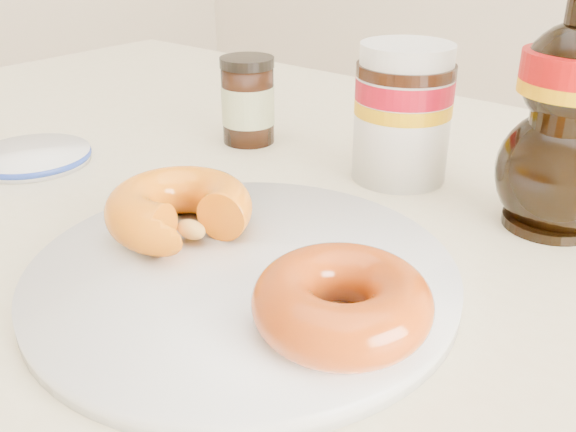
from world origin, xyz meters
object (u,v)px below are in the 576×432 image
Objects in this scene: dark_jar at (248,101)px; plate at (242,275)px; dining_table at (268,291)px; nutella_jar at (403,108)px; donut_whole at (342,302)px; donut_bitten at (179,209)px; syrup_bottle at (570,112)px; blue_rim_saucer at (32,156)px.

plate is at bearing -48.16° from dark_jar.
nutella_jar is at bearing 71.25° from dining_table.
dark_jar is at bearing 131.84° from plate.
donut_whole reaches higher than dining_table.
donut_bitten is at bearing 171.60° from donut_whole.
donut_bitten is (-0.07, 0.01, 0.03)m from plate.
donut_whole is at bearing -98.72° from syrup_bottle.
donut_bitten is 0.17m from donut_whole.
dining_table is 0.23m from dark_jar.
donut_whole is at bearing -36.10° from dining_table.
donut_whole is 0.82× the size of nutella_jar.
donut_whole reaches higher than plate.
plate is at bearing -6.06° from blue_rim_saucer.
plate is 0.25m from nutella_jar.
dark_jar reaches higher than donut_whole.
dark_jar is (-0.13, 0.22, 0.01)m from donut_bitten.
blue_rim_saucer is (-0.13, -0.19, -0.04)m from dark_jar.
dark_jar is (-0.18, -0.02, -0.02)m from nutella_jar.
donut_whole is (0.16, -0.12, 0.12)m from dining_table.
donut_whole is 0.54× the size of syrup_bottle.
nutella_jar reaches higher than plate.
blue_rim_saucer is (-0.33, 0.04, -0.00)m from plate.
blue_rim_saucer is at bearing -123.71° from dark_jar.
dark_jar is (-0.34, -0.00, -0.05)m from syrup_bottle.
donut_whole is at bearing -27.35° from donut_bitten.
dining_table is 0.15m from plate.
donut_whole is at bearing -6.85° from blue_rim_saucer.
nutella_jar is at bearing 33.54° from blue_rim_saucer.
plate reaches higher than dining_table.
syrup_bottle is 1.63× the size of blue_rim_saucer.
dining_table is at bearing -147.34° from syrup_bottle.
dark_jar is at bearing -179.54° from syrup_bottle.
nutella_jar is at bearing 175.26° from syrup_bottle.
donut_bitten is at bearing -59.08° from dark_jar.
dining_table is at bearing 14.14° from blue_rim_saucer.
nutella_jar reaches higher than donut_bitten.
donut_bitten is 0.25m from dark_jar.
donut_bitten is at bearing -132.91° from syrup_bottle.
dark_jar is at bearing 101.98° from donut_bitten.
dark_jar is (-0.20, 0.23, 0.04)m from plate.
syrup_bottle is at bearing 28.14° from donut_bitten.
donut_bitten reaches higher than donut_whole.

